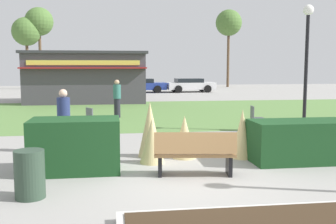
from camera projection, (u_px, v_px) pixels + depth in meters
ground_plane at (188, 180)px, 8.00m from camera, size 80.00×80.00×0.00m
lawn_patch at (143, 113)px, 19.61m from camera, size 36.00×12.00×0.01m
park_bench at (195, 153)px, 8.30m from camera, size 1.75×0.74×0.95m
hedge_left at (76, 145)px, 8.63m from camera, size 1.91×1.10×1.16m
hedge_right at (300, 141)px, 9.51m from camera, size 2.38×1.10×1.00m
ornamental_grass_behind_left at (242, 134)px, 9.88m from camera, size 0.51×0.51×1.23m
ornamental_grass_behind_right at (152, 141)px, 9.40m from camera, size 0.60×0.60×1.07m
ornamental_grass_behind_center at (184, 137)px, 9.92m from camera, size 0.59×0.59×1.07m
ornamental_grass_behind_far at (150, 129)px, 10.05m from camera, size 0.61×0.61×1.40m
lamppost_mid at (307, 53)px, 13.60m from camera, size 0.36×0.36×4.36m
trash_bin at (30, 174)px, 6.90m from camera, size 0.52×0.52×0.85m
food_kiosk at (87, 77)px, 25.32m from camera, size 7.54×4.66×3.18m
cafe_chair_west at (255, 116)px, 14.04m from camera, size 0.49×0.49×0.89m
cafe_chair_east at (92, 118)px, 13.48m from camera, size 0.60×0.60×0.89m
person_strolling at (117, 98)px, 17.65m from camera, size 0.34×0.34×1.69m
person_standing at (64, 120)px, 10.52m from camera, size 0.34×0.34×1.69m
parked_car_west_slot at (76, 85)px, 33.61m from camera, size 4.36×2.37×1.20m
parked_car_center_slot at (141, 85)px, 34.36m from camera, size 4.23×2.11×1.20m
parked_car_east_slot at (190, 85)px, 34.95m from camera, size 4.30×2.26×1.20m
tree_left_bg at (39, 22)px, 39.37m from camera, size 2.80×2.80×8.07m
tree_right_bg at (26, 32)px, 38.95m from camera, size 2.80×2.80×7.05m
tree_center_bg at (229, 23)px, 42.59m from camera, size 2.80×2.80×8.30m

